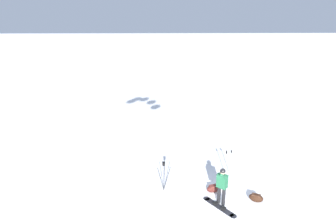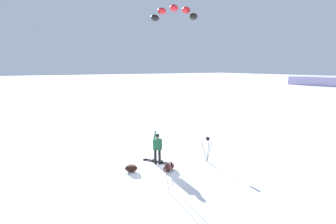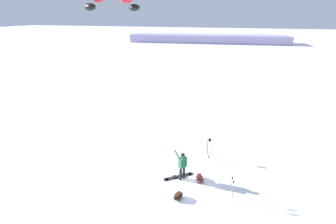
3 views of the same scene
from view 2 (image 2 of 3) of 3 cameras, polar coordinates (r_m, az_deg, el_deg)
name	(u,v)px [view 2 (image 2 of 3)]	position (r m, az deg, el deg)	size (l,w,h in m)	color
ground_plane	(151,160)	(12.59, -4.16, -11.82)	(300.00, 300.00, 0.00)	white
snowboarder	(157,146)	(11.74, -2.66, -8.39)	(0.47, 0.75, 1.65)	black
snowboard	(157,161)	(12.31, -2.69, -12.23)	(1.12, 1.48, 0.10)	black
traction_kite	(174,13)	(18.70, 1.48, 23.50)	(3.43, 3.18, 1.09)	black
gear_bag_large	(169,167)	(11.35, 0.17, -13.53)	(0.78, 0.55, 0.32)	#4C1E19
camera_tripod	(207,144)	(12.11, 9.81, -7.98)	(0.58, 0.54, 1.36)	#262628
gear_bag_small	(131,168)	(11.34, -9.17, -13.65)	(0.68, 0.57, 0.33)	black
ski_poles	(169,173)	(9.36, 0.28, -14.89)	(0.35, 0.32, 1.20)	gray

